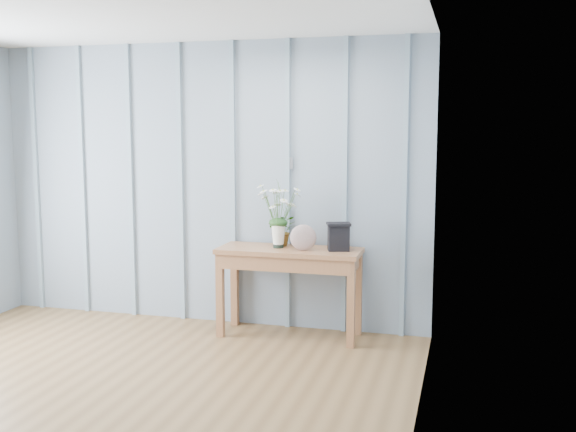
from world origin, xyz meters
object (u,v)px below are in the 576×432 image
(sideboard, at_px, (290,262))
(felt_disc_vessel, at_px, (303,238))
(daisy_vase, at_px, (278,207))
(carved_box, at_px, (339,236))

(sideboard, xyz_separation_m, felt_disc_vessel, (0.13, -0.07, 0.22))
(felt_disc_vessel, bearing_deg, sideboard, 139.07)
(daisy_vase, distance_m, felt_disc_vessel, 0.34)
(daisy_vase, relative_size, carved_box, 2.38)
(daisy_vase, bearing_deg, felt_disc_vessel, -18.66)
(daisy_vase, bearing_deg, carved_box, -0.33)
(daisy_vase, relative_size, felt_disc_vessel, 2.53)
(sideboard, height_order, daisy_vase, daisy_vase)
(felt_disc_vessel, bearing_deg, carved_box, 1.84)
(sideboard, bearing_deg, daisy_vase, 174.68)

